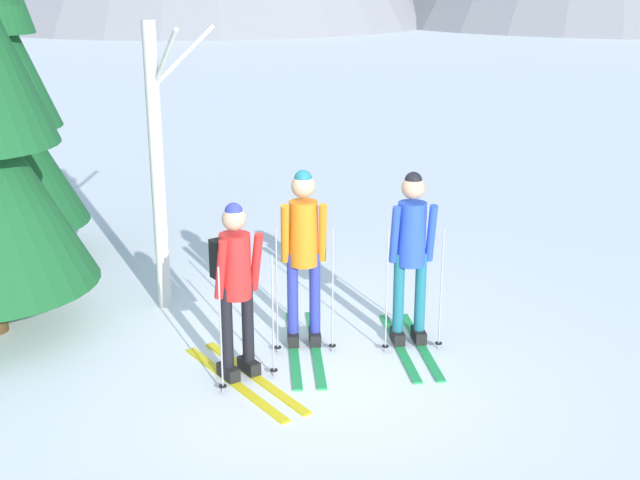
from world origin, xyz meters
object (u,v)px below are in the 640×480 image
Objects in this scene: skier_in_orange at (303,248)px; skier_in_blue at (411,248)px; skier_in_red at (235,282)px; birch_tree_slender at (158,164)px.

skier_in_orange reaches higher than skier_in_blue.
skier_in_blue reaches higher than skier_in_red.
skier_in_blue is at bearing 3.33° from skier_in_orange.
skier_in_orange is 1.02× the size of skier_in_blue.
skier_in_red is at bearing -129.18° from skier_in_orange.
skier_in_blue is 0.57× the size of birch_tree_slender.
skier_in_orange is (0.59, 0.72, 0.09)m from skier_in_red.
birch_tree_slender is (-1.58, 0.96, 0.62)m from skier_in_orange.
skier_in_red is 2.07m from birch_tree_slender.
birch_tree_slender reaches higher than skier_in_red.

